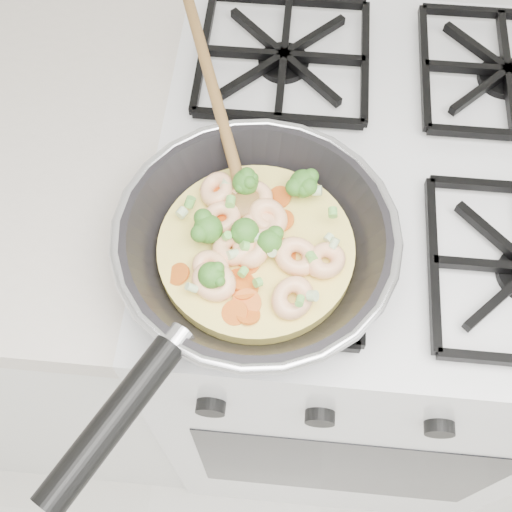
{
  "coord_description": "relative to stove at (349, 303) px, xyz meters",
  "views": [
    {
      "loc": [
        -0.13,
        1.19,
        1.56
      ],
      "look_at": [
        -0.16,
        1.53,
        0.93
      ],
      "focal_mm": 45.23,
      "sensor_mm": 36.0,
      "label": 1
    }
  ],
  "objects": [
    {
      "name": "stove",
      "position": [
        0.0,
        0.0,
        0.0
      ],
      "size": [
        0.6,
        0.6,
        0.92
      ],
      "color": "silver",
      "rests_on": "ground"
    },
    {
      "name": "skillet",
      "position": [
        -0.16,
        -0.17,
        0.5
      ],
      "size": [
        0.32,
        0.61,
        0.09
      ],
      "rotation": [
        0.0,
        0.0,
        0.06
      ],
      "color": "black",
      "rests_on": "stove"
    }
  ]
}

